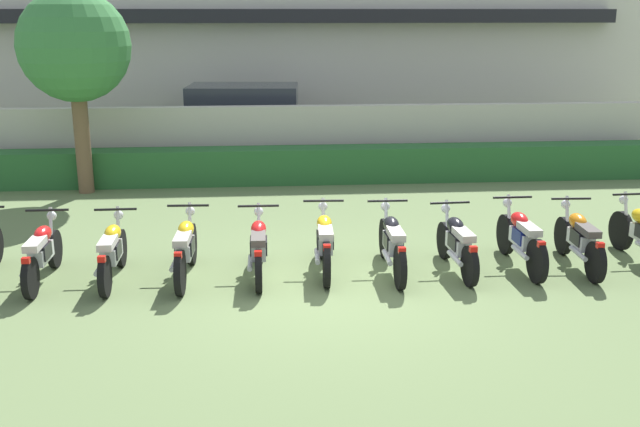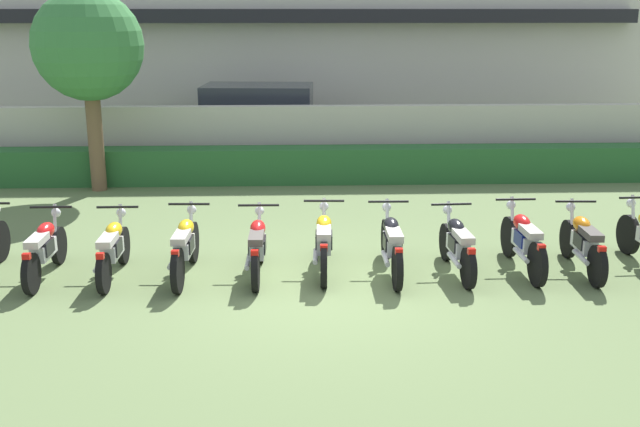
{
  "view_description": "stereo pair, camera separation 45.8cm",
  "coord_description": "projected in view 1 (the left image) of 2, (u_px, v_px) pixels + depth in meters",
  "views": [
    {
      "loc": [
        -0.86,
        -9.5,
        3.68
      ],
      "look_at": [
        0.0,
        0.87,
        0.81
      ],
      "focal_mm": 41.4,
      "sensor_mm": 36.0,
      "label": 1
    },
    {
      "loc": [
        -0.4,
        -9.53,
        3.68
      ],
      "look_at": [
        0.0,
        0.87,
        0.81
      ],
      "focal_mm": 41.4,
      "sensor_mm": 36.0,
      "label": 2
    }
  ],
  "objects": [
    {
      "name": "motorcycle_in_row_4",
      "position": [
        259.0,
        247.0,
        10.45
      ],
      "size": [
        0.6,
        1.79,
        0.95
      ],
      "rotation": [
        0.0,
        0.0,
        1.56
      ],
      "color": "black",
      "rests_on": "ground"
    },
    {
      "name": "motorcycle_in_row_7",
      "position": [
        457.0,
        243.0,
        10.66
      ],
      "size": [
        0.6,
        1.77,
        0.94
      ],
      "rotation": [
        0.0,
        0.0,
        1.62
      ],
      "color": "black",
      "rests_on": "ground"
    },
    {
      "name": "hedge_row",
      "position": [
        299.0,
        165.0,
        16.27
      ],
      "size": [
        16.2,
        0.7,
        0.78
      ],
      "primitive_type": "cube",
      "color": "#28602D",
      "rests_on": "ground"
    },
    {
      "name": "building",
      "position": [
        285.0,
        21.0,
        22.84
      ],
      "size": [
        21.31,
        6.5,
        6.75
      ],
      "color": "beige",
      "rests_on": "ground"
    },
    {
      "name": "motorcycle_in_row_6",
      "position": [
        392.0,
        243.0,
        10.62
      ],
      "size": [
        0.6,
        1.95,
        0.96
      ],
      "rotation": [
        0.0,
        0.0,
        1.56
      ],
      "color": "black",
      "rests_on": "ground"
    },
    {
      "name": "motorcycle_in_row_2",
      "position": [
        112.0,
        251.0,
        10.29
      ],
      "size": [
        0.6,
        1.79,
        0.94
      ],
      "rotation": [
        0.0,
        0.0,
        1.58
      ],
      "color": "black",
      "rests_on": "ground"
    },
    {
      "name": "motorcycle_in_row_9",
      "position": [
        580.0,
        239.0,
        10.83
      ],
      "size": [
        0.6,
        1.86,
        0.95
      ],
      "rotation": [
        0.0,
        0.0,
        1.52
      ],
      "color": "black",
      "rests_on": "ground"
    },
    {
      "name": "tree_near_inspector",
      "position": [
        74.0,
        48.0,
        14.69
      ],
      "size": [
        2.24,
        2.24,
        4.12
      ],
      "color": "brown",
      "rests_on": "ground"
    },
    {
      "name": "motorcycle_in_row_5",
      "position": [
        325.0,
        242.0,
        10.64
      ],
      "size": [
        0.6,
        1.85,
        0.98
      ],
      "rotation": [
        0.0,
        0.0,
        1.53
      ],
      "color": "black",
      "rests_on": "ground"
    },
    {
      "name": "motorcycle_in_row_1",
      "position": [
        42.0,
        252.0,
        10.24
      ],
      "size": [
        0.6,
        1.82,
        0.94
      ],
      "rotation": [
        0.0,
        0.0,
        1.58
      ],
      "color": "black",
      "rests_on": "ground"
    },
    {
      "name": "compound_wall",
      "position": [
        297.0,
        141.0,
        16.83
      ],
      "size": [
        20.24,
        0.3,
        1.61
      ],
      "primitive_type": "cube",
      "color": "#BCB7A8",
      "rests_on": "ground"
    },
    {
      "name": "ground",
      "position": [
        325.0,
        287.0,
        10.18
      ],
      "size": [
        60.0,
        60.0,
        0.0
      ],
      "primitive_type": "plane",
      "color": "#607547"
    },
    {
      "name": "motorcycle_in_row_3",
      "position": [
        185.0,
        248.0,
        10.37
      ],
      "size": [
        0.6,
        1.89,
        0.97
      ],
      "rotation": [
        0.0,
        0.0,
        1.53
      ],
      "color": "black",
      "rests_on": "ground"
    },
    {
      "name": "motorcycle_in_row_8",
      "position": [
        521.0,
        238.0,
        10.83
      ],
      "size": [
        0.6,
        1.92,
        0.97
      ],
      "rotation": [
        0.0,
        0.0,
        1.58
      ],
      "color": "black",
      "rests_on": "ground"
    },
    {
      "name": "parked_car",
      "position": [
        250.0,
        123.0,
        18.62
      ],
      "size": [
        4.63,
        2.36,
        1.89
      ],
      "rotation": [
        0.0,
        0.0,
        -0.08
      ],
      "color": "#9EA3A8",
      "rests_on": "ground"
    }
  ]
}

